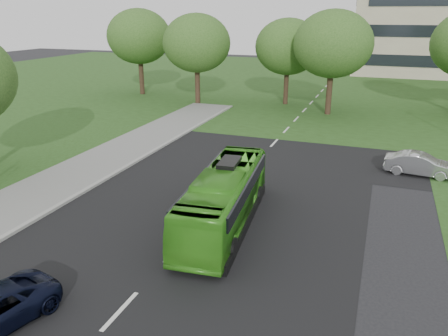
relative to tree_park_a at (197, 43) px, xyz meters
The scene contains 8 objects.
ground 28.27m from the tree_park_a, 66.77° to the right, with size 160.00×160.00×0.00m, color black.
street_surfaces 12.39m from the tree_park_a, 14.05° to the right, with size 120.00×120.00×0.15m.
tree_park_a is the anchor object (origin of this frame).
tree_park_b 9.01m from the tree_park_a, 19.34° to the left, with size 6.44×6.44×8.44m.
tree_park_c 13.22m from the tree_park_a, ahead, with size 6.94×6.94×9.22m.
tree_park_f 8.88m from the tree_park_a, 159.45° to the left, with size 7.02×7.02×9.37m.
bus 27.73m from the tree_park_a, 64.19° to the right, with size 2.11×9.00×2.51m, color green.
sedan 25.75m from the tree_park_a, 36.18° to the right, with size 1.35×3.88×1.28m, color #B2B2B7.
Camera 1 is at (6.99, -15.57, 8.83)m, focal length 35.00 mm.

